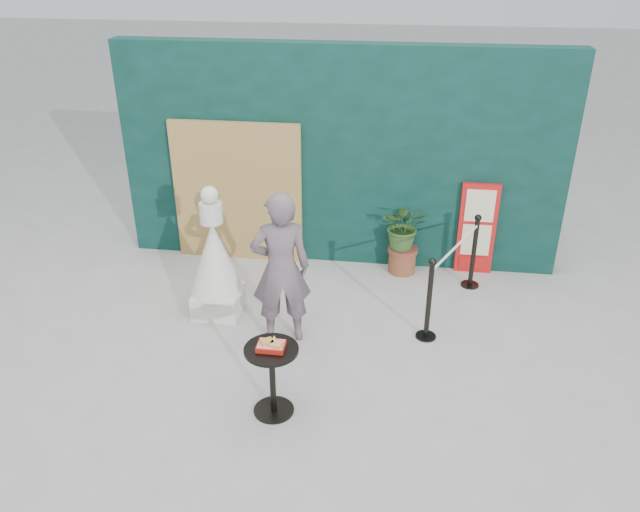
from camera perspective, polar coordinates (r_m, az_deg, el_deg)
The scene contains 10 objects.
ground at distance 6.51m, azimuth -1.49°, elevation -12.72°, with size 60.00×60.00×0.00m, color #ADAAA5.
back_wall at distance 8.54m, azimuth 1.82°, elevation 8.95°, with size 6.00×0.30×3.00m, color black.
bamboo_fence at distance 8.77m, azimuth -7.56°, elevation 5.75°, with size 1.80×0.08×2.00m, color tan.
woman at distance 6.89m, azimuth -3.60°, elevation -1.18°, with size 0.66×0.44×1.82m, color #685961.
menu_board at distance 8.69m, azimuth 14.15°, elevation 2.41°, with size 0.50×0.07×1.30m.
statue at distance 7.58m, azimuth -9.55°, elevation -0.67°, with size 0.65×0.65×1.66m.
cafe_table at distance 6.05m, azimuth -4.40°, elevation -10.37°, with size 0.52×0.52×0.75m.
food_basket at distance 5.88m, azimuth -4.47°, elevation -8.12°, with size 0.26×0.19×0.11m.
planter at distance 8.52m, azimuth 7.68°, elevation 2.18°, with size 0.61×0.53×1.04m.
stanchion_barrier at distance 7.78m, azimuth 12.06°, elevation -1.70°, with size 0.84×1.54×1.03m.
Camera 1 is at (0.85, -4.92, 4.18)m, focal length 35.00 mm.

